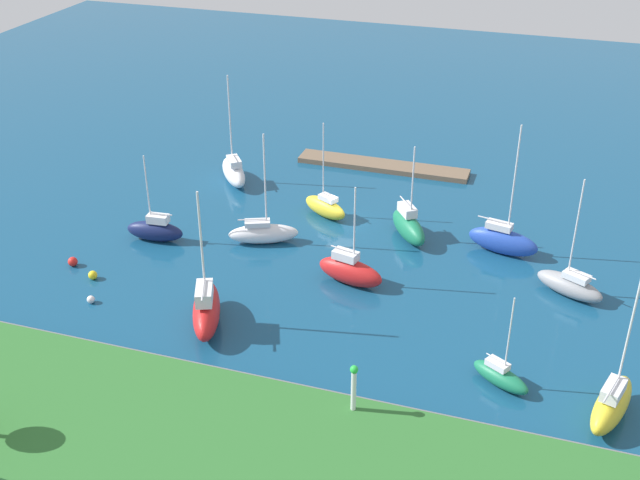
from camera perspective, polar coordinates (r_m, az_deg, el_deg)
water at (r=79.64m, az=1.51°, el=1.31°), size 160.00×160.00×0.00m
pier_dock at (r=91.76m, az=4.53°, el=5.34°), size 19.69×2.98×0.58m
breakwater at (r=57.55m, az=-6.58°, el=-10.58°), size 64.24×2.99×1.03m
shoreline_park at (r=53.74m, az=-9.08°, el=-14.15°), size 61.70×13.82×1.14m
harbor_beacon at (r=53.36m, az=2.44°, el=-10.37°), size 0.56×0.56×3.73m
sailboat_green_lone_south at (r=76.50m, az=6.37°, el=1.02°), size 5.28×6.36×9.61m
sailboat_white_outer_mooring at (r=75.58m, az=-4.11°, el=0.53°), size 6.87×4.35×11.05m
sailboat_yellow_by_breakwater at (r=58.12m, az=20.22°, el=-10.96°), size 3.77×6.81×12.17m
sailboat_red_inner_mooring at (r=63.97m, az=-8.17°, el=-4.92°), size 4.78×7.79×11.74m
sailboat_navy_west_end at (r=77.38m, az=-11.76°, el=0.72°), size 5.76×2.27×8.74m
sailboat_gray_lone_north at (r=70.73m, az=17.51°, el=-3.10°), size 6.29×4.47×10.74m
sailboat_blue_mid_basin at (r=75.43m, az=13.00°, el=-0.01°), size 6.84×3.19×12.73m
sailboat_green_off_beacon at (r=59.31m, az=12.83°, el=-9.49°), size 4.81×3.63×7.61m
sailboat_white_center_basin at (r=88.09m, az=-6.22°, el=4.93°), size 5.63×6.61×12.05m
sailboat_yellow_far_north at (r=80.24m, az=0.38°, el=2.41°), size 5.55×4.03×9.95m
sailboat_red_east_end at (r=68.98m, az=2.17°, el=-2.21°), size 6.40×3.31×9.34m
mooring_buoy_red at (r=75.31m, az=-17.34°, el=-1.49°), size 0.87×0.87×0.87m
mooring_buoy_yellow at (r=72.78m, az=-16.01°, el=-2.44°), size 0.80×0.80×0.80m
mooring_buoy_white at (r=69.51m, az=-16.14°, el=-4.13°), size 0.67×0.67×0.67m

